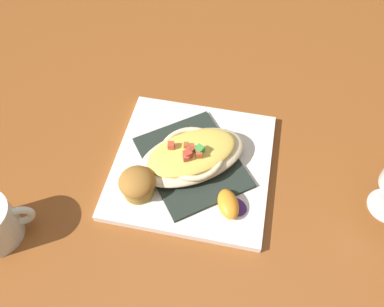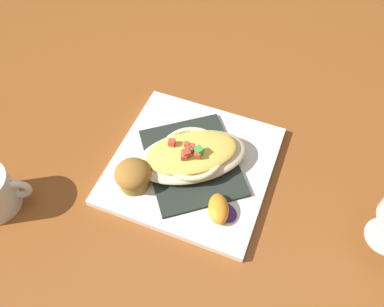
{
  "view_description": "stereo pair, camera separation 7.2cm",
  "coord_description": "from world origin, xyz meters",
  "px_view_note": "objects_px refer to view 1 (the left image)",
  "views": [
    {
      "loc": [
        0.18,
        -0.38,
        0.63
      ],
      "look_at": [
        0.0,
        0.0,
        0.04
      ],
      "focal_mm": 37.43,
      "sensor_mm": 36.0,
      "label": 1
    },
    {
      "loc": [
        0.24,
        -0.35,
        0.63
      ],
      "look_at": [
        0.0,
        0.0,
        0.04
      ],
      "focal_mm": 37.43,
      "sensor_mm": 36.0,
      "label": 2
    }
  ],
  "objects_px": {
    "muffin": "(138,184)",
    "orange_garnish": "(229,204)",
    "gratin_dish": "(192,155)",
    "square_plate": "(192,165)"
  },
  "relations": [
    {
      "from": "square_plate",
      "to": "muffin",
      "type": "xyz_separation_m",
      "value": [
        -0.06,
        -0.1,
        0.03
      ]
    },
    {
      "from": "square_plate",
      "to": "orange_garnish",
      "type": "xyz_separation_m",
      "value": [
        0.1,
        -0.06,
        0.02
      ]
    },
    {
      "from": "gratin_dish",
      "to": "square_plate",
      "type": "bearing_deg",
      "value": 90.07
    },
    {
      "from": "square_plate",
      "to": "orange_garnish",
      "type": "distance_m",
      "value": 0.12
    },
    {
      "from": "gratin_dish",
      "to": "orange_garnish",
      "type": "bearing_deg",
      "value": -30.68
    },
    {
      "from": "muffin",
      "to": "orange_garnish",
      "type": "bearing_deg",
      "value": 13.74
    },
    {
      "from": "gratin_dish",
      "to": "orange_garnish",
      "type": "xyz_separation_m",
      "value": [
        0.1,
        -0.06,
        -0.01
      ]
    },
    {
      "from": "muffin",
      "to": "orange_garnish",
      "type": "height_order",
      "value": "muffin"
    },
    {
      "from": "muffin",
      "to": "gratin_dish",
      "type": "bearing_deg",
      "value": 58.54
    },
    {
      "from": "square_plate",
      "to": "gratin_dish",
      "type": "height_order",
      "value": "gratin_dish"
    }
  ]
}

